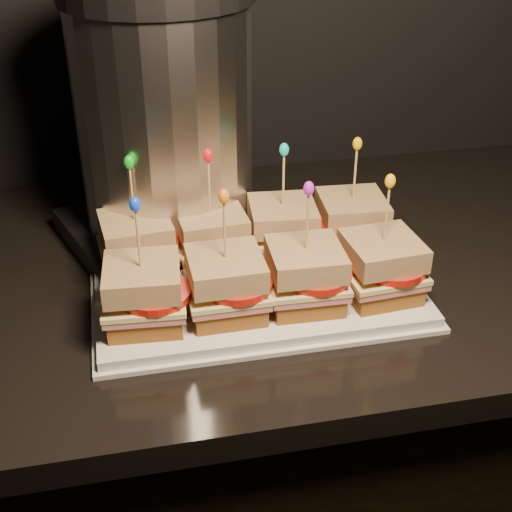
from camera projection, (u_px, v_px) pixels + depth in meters
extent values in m
cube|color=black|center=(355.00, 479.00, 1.23)|extent=(2.68, 0.59, 0.86)
cube|color=black|center=(378.00, 257.00, 1.00)|extent=(2.72, 0.63, 0.03)
cube|color=silver|center=(256.00, 288.00, 0.89)|extent=(0.39, 0.24, 0.02)
cube|color=silver|center=(256.00, 292.00, 0.89)|extent=(0.40, 0.25, 0.01)
cube|color=brown|center=(139.00, 263.00, 0.90)|extent=(0.09, 0.09, 0.02)
cube|color=#B45C5C|center=(138.00, 252.00, 0.89)|extent=(0.10, 0.10, 0.01)
cube|color=beige|center=(137.00, 248.00, 0.89)|extent=(0.10, 0.10, 0.01)
cylinder|color=red|center=(147.00, 244.00, 0.88)|extent=(0.08, 0.08, 0.01)
cube|color=brown|center=(136.00, 229.00, 0.87)|extent=(0.09, 0.09, 0.03)
cylinder|color=tan|center=(132.00, 197.00, 0.85)|extent=(0.00, 0.00, 0.09)
ellipsoid|color=#10A919|center=(129.00, 162.00, 0.83)|extent=(0.01, 0.01, 0.02)
cube|color=brown|center=(212.00, 255.00, 0.92)|extent=(0.09, 0.09, 0.02)
cube|color=#B45C5C|center=(211.00, 245.00, 0.91)|extent=(0.10, 0.09, 0.01)
cube|color=beige|center=(211.00, 240.00, 0.90)|extent=(0.10, 0.09, 0.01)
cylinder|color=red|center=(221.00, 236.00, 0.90)|extent=(0.08, 0.08, 0.01)
cube|color=brown|center=(211.00, 222.00, 0.89)|extent=(0.09, 0.09, 0.03)
cylinder|color=tan|center=(209.00, 190.00, 0.87)|extent=(0.00, 0.00, 0.09)
ellipsoid|color=red|center=(208.00, 156.00, 0.84)|extent=(0.01, 0.01, 0.02)
cube|color=brown|center=(282.00, 248.00, 0.93)|extent=(0.09, 0.09, 0.02)
cube|color=#B45C5C|center=(282.00, 238.00, 0.92)|extent=(0.10, 0.09, 0.01)
cube|color=beige|center=(282.00, 233.00, 0.92)|extent=(0.10, 0.10, 0.01)
cylinder|color=red|center=(293.00, 229.00, 0.91)|extent=(0.08, 0.08, 0.01)
cube|color=brown|center=(283.00, 215.00, 0.91)|extent=(0.09, 0.09, 0.03)
cylinder|color=tan|center=(283.00, 183.00, 0.88)|extent=(0.00, 0.00, 0.09)
ellipsoid|color=#14BCB2|center=(284.00, 150.00, 0.86)|extent=(0.01, 0.01, 0.02)
cube|color=brown|center=(350.00, 240.00, 0.95)|extent=(0.09, 0.09, 0.02)
cube|color=#B45C5C|center=(351.00, 230.00, 0.94)|extent=(0.10, 0.09, 0.01)
cube|color=beige|center=(351.00, 226.00, 0.94)|extent=(0.10, 0.09, 0.01)
cylinder|color=red|center=(362.00, 222.00, 0.93)|extent=(0.08, 0.08, 0.01)
cube|color=brown|center=(352.00, 208.00, 0.92)|extent=(0.09, 0.09, 0.03)
cylinder|color=tan|center=(355.00, 177.00, 0.90)|extent=(0.00, 0.00, 0.09)
ellipsoid|color=#E9AE02|center=(357.00, 144.00, 0.88)|extent=(0.01, 0.01, 0.02)
cube|color=brown|center=(145.00, 313.00, 0.81)|extent=(0.09, 0.09, 0.02)
cube|color=#B45C5C|center=(144.00, 302.00, 0.80)|extent=(0.10, 0.09, 0.01)
cube|color=beige|center=(144.00, 297.00, 0.79)|extent=(0.10, 0.09, 0.01)
cylinder|color=red|center=(155.00, 293.00, 0.79)|extent=(0.08, 0.08, 0.01)
cube|color=brown|center=(142.00, 277.00, 0.78)|extent=(0.09, 0.09, 0.03)
cylinder|color=tan|center=(139.00, 242.00, 0.76)|extent=(0.00, 0.00, 0.09)
ellipsoid|color=blue|center=(135.00, 204.00, 0.73)|extent=(0.01, 0.01, 0.02)
cube|color=brown|center=(226.00, 304.00, 0.82)|extent=(0.08, 0.08, 0.02)
cube|color=#B45C5C|center=(226.00, 293.00, 0.81)|extent=(0.09, 0.09, 0.01)
cube|color=beige|center=(226.00, 287.00, 0.81)|extent=(0.09, 0.09, 0.01)
cylinder|color=red|center=(237.00, 284.00, 0.80)|extent=(0.08, 0.08, 0.01)
cube|color=brown|center=(226.00, 268.00, 0.80)|extent=(0.08, 0.08, 0.03)
cylinder|color=tan|center=(225.00, 234.00, 0.77)|extent=(0.00, 0.00, 0.09)
ellipsoid|color=orange|center=(224.00, 196.00, 0.75)|extent=(0.01, 0.01, 0.02)
cube|color=brown|center=(304.00, 294.00, 0.84)|extent=(0.08, 0.08, 0.02)
cube|color=#B45C5C|center=(305.00, 283.00, 0.83)|extent=(0.09, 0.09, 0.01)
cube|color=beige|center=(305.00, 278.00, 0.83)|extent=(0.09, 0.09, 0.01)
cylinder|color=red|center=(317.00, 274.00, 0.82)|extent=(0.08, 0.08, 0.01)
cube|color=brown|center=(306.00, 259.00, 0.81)|extent=(0.09, 0.09, 0.03)
cylinder|color=tan|center=(307.00, 225.00, 0.79)|extent=(0.00, 0.00, 0.09)
ellipsoid|color=#C622C1|center=(309.00, 188.00, 0.77)|extent=(0.01, 0.01, 0.02)
cube|color=brown|center=(379.00, 285.00, 0.85)|extent=(0.09, 0.09, 0.02)
cube|color=#B45C5C|center=(380.00, 275.00, 0.85)|extent=(0.10, 0.09, 0.01)
cube|color=beige|center=(381.00, 270.00, 0.84)|extent=(0.10, 0.09, 0.01)
cylinder|color=red|center=(393.00, 266.00, 0.84)|extent=(0.08, 0.08, 0.01)
cube|color=brown|center=(383.00, 251.00, 0.83)|extent=(0.09, 0.09, 0.03)
cylinder|color=tan|center=(386.00, 217.00, 0.81)|extent=(0.00, 0.00, 0.09)
ellipsoid|color=#EFB110|center=(390.00, 181.00, 0.78)|extent=(0.01, 0.01, 0.02)
cube|color=#262628|center=(172.00, 229.00, 1.00)|extent=(0.33, 0.30, 0.03)
cylinder|color=silver|center=(165.00, 118.00, 0.92)|extent=(0.23, 0.23, 0.29)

